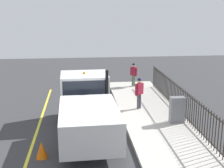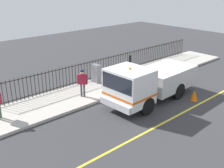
# 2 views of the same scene
# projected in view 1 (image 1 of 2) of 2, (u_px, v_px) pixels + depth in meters

# --- Properties ---
(ground_plane) EXTENTS (44.84, 44.84, 0.00)m
(ground_plane) POSITION_uv_depth(u_px,v_px,m) (85.00, 149.00, 11.93)
(ground_plane) COLOR #38383A
(ground_plane) RESTS_ON ground
(sidewalk_slab) EXTENTS (3.08, 20.38, 0.15)m
(sidewalk_slab) POSITION_uv_depth(u_px,v_px,m) (170.00, 143.00, 12.27)
(sidewalk_slab) COLOR #B7B2A8
(sidewalk_slab) RESTS_ON ground
(lane_marking) EXTENTS (0.12, 18.34, 0.01)m
(lane_marking) POSITION_uv_depth(u_px,v_px,m) (30.00, 152.00, 11.71)
(lane_marking) COLOR yellow
(lane_marking) RESTS_ON ground
(work_truck) EXTENTS (2.43, 6.26, 2.70)m
(work_truck) POSITION_uv_depth(u_px,v_px,m) (86.00, 104.00, 13.31)
(work_truck) COLOR white
(work_truck) RESTS_ON ground
(worker_standing) EXTENTS (0.49, 0.48, 1.68)m
(worker_standing) POSITION_uv_depth(u_px,v_px,m) (139.00, 90.00, 15.98)
(worker_standing) COLOR maroon
(worker_standing) RESTS_ON sidewalk_slab
(pedestrian_distant) EXTENTS (0.43, 0.50, 1.60)m
(pedestrian_distant) POSITION_uv_depth(u_px,v_px,m) (134.00, 72.00, 20.62)
(pedestrian_distant) COLOR maroon
(pedestrian_distant) RESTS_ON sidewalk_slab
(iron_fence) EXTENTS (0.04, 17.36, 1.42)m
(iron_fence) POSITION_uv_depth(u_px,v_px,m) (205.00, 123.00, 12.22)
(iron_fence) COLOR black
(iron_fence) RESTS_ON sidewalk_slab
(utility_cabinet) EXTENTS (0.68, 0.36, 1.23)m
(utility_cabinet) POSITION_uv_depth(u_px,v_px,m) (177.00, 110.00, 14.16)
(utility_cabinet) COLOR slate
(utility_cabinet) RESTS_ON sidewalk_slab
(traffic_cone) EXTENTS (0.44, 0.44, 0.64)m
(traffic_cone) POSITION_uv_depth(u_px,v_px,m) (42.00, 150.00, 11.16)
(traffic_cone) COLOR orange
(traffic_cone) RESTS_ON ground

